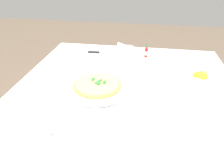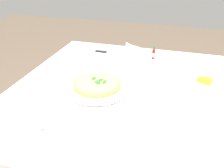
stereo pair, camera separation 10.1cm
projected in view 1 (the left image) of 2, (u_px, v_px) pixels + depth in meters
dining_table at (125, 107)px, 1.10m from camera, size 1.10×1.10×0.73m
pizza_plate at (97, 87)px, 1.01m from camera, size 0.32×0.32×0.02m
pizza at (97, 85)px, 1.00m from camera, size 0.23×0.23×0.02m
coffee_cup_left_edge at (61, 124)px, 0.75m from camera, size 0.13×0.13×0.07m
coffee_cup_center_back at (177, 96)px, 0.90m from camera, size 0.13×0.13×0.07m
water_glass_right_edge at (127, 57)px, 1.23m from camera, size 0.07×0.07×0.11m
napkin_folded at (87, 54)px, 1.36m from camera, size 0.22×0.14×0.02m
dinner_knife at (86, 52)px, 1.36m from camera, size 0.20×0.03×0.01m
citrus_bowl at (199, 79)px, 1.04m from camera, size 0.15×0.15×0.07m
hot_sauce_bottle at (146, 52)px, 1.33m from camera, size 0.02×0.02×0.08m
salt_shaker at (142, 54)px, 1.33m from camera, size 0.03×0.03×0.06m
pepper_shaker at (151, 53)px, 1.34m from camera, size 0.03×0.03×0.06m
menu_card at (122, 48)px, 1.40m from camera, size 0.07×0.06×0.06m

